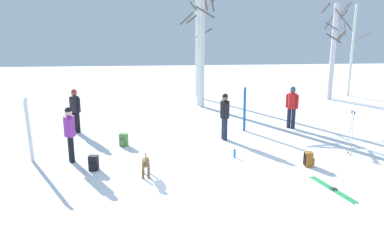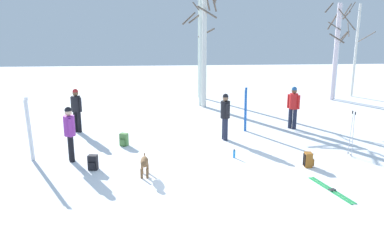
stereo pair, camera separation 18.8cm
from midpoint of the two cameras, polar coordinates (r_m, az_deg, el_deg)
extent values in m
plane|color=white|center=(10.78, 2.83, -8.41)|extent=(60.00, 60.00, 0.00)
cylinder|color=#1E2338|center=(16.09, 13.90, 0.30)|extent=(0.16, 0.16, 0.82)
cylinder|color=#1E2338|center=(16.04, 14.52, 0.22)|extent=(0.16, 0.16, 0.82)
cylinder|color=red|center=(15.92, 14.36, 2.77)|extent=(0.34, 0.34, 0.62)
sphere|color=brown|center=(15.84, 14.46, 4.26)|extent=(0.22, 0.22, 0.22)
sphere|color=#265999|center=(15.83, 14.47, 4.48)|extent=(0.21, 0.21, 0.21)
cylinder|color=red|center=(15.98, 13.64, 2.79)|extent=(0.10, 0.10, 0.56)
cylinder|color=red|center=(15.86, 15.08, 2.62)|extent=(0.10, 0.10, 0.56)
cylinder|color=black|center=(15.71, -17.43, -0.27)|extent=(0.16, 0.16, 0.82)
cylinder|color=black|center=(15.59, -16.94, -0.34)|extent=(0.16, 0.16, 0.82)
cylinder|color=black|center=(15.49, -17.38, 2.27)|extent=(0.34, 0.34, 0.62)
sphere|color=brown|center=(15.42, -17.49, 3.80)|extent=(0.22, 0.22, 0.22)
sphere|color=#B22626|center=(15.41, -17.51, 4.02)|extent=(0.21, 0.21, 0.21)
cylinder|color=black|center=(15.64, -17.94, 2.26)|extent=(0.10, 0.10, 0.56)
cylinder|color=black|center=(15.36, -16.79, 2.14)|extent=(0.10, 0.10, 0.56)
cylinder|color=black|center=(12.28, -17.91, -4.23)|extent=(0.16, 0.16, 0.82)
cylinder|color=black|center=(12.45, -18.02, -3.99)|extent=(0.16, 0.16, 0.82)
cylinder|color=purple|center=(12.17, -18.22, -0.88)|extent=(0.34, 0.34, 0.62)
sphere|color=beige|center=(12.08, -18.37, 1.05)|extent=(0.22, 0.22, 0.22)
sphere|color=black|center=(12.06, -18.39, 1.33)|extent=(0.21, 0.21, 0.21)
cylinder|color=purple|center=(11.98, -18.09, -1.21)|extent=(0.10, 0.10, 0.56)
cylinder|color=purple|center=(12.38, -18.33, -0.74)|extent=(0.10, 0.10, 0.56)
cylinder|color=#1E2338|center=(13.97, 4.58, -1.39)|extent=(0.16, 0.16, 0.82)
cylinder|color=#1E2338|center=(14.14, 4.35, -1.20)|extent=(0.16, 0.16, 0.82)
cylinder|color=black|center=(13.88, 4.52, 1.57)|extent=(0.34, 0.34, 0.62)
sphere|color=#997051|center=(13.80, 4.55, 3.27)|extent=(0.22, 0.22, 0.22)
sphere|color=black|center=(13.79, 4.56, 3.52)|extent=(0.21, 0.21, 0.21)
cylinder|color=black|center=(13.69, 4.78, 1.30)|extent=(0.10, 0.10, 0.56)
cylinder|color=black|center=(14.08, 4.26, 1.67)|extent=(0.10, 0.10, 0.56)
ellipsoid|color=brown|center=(10.77, -7.42, -6.21)|extent=(0.23, 0.60, 0.26)
sphere|color=brown|center=(10.43, -7.47, -6.51)|extent=(0.18, 0.18, 0.18)
ellipsoid|color=brown|center=(10.38, -7.48, -6.74)|extent=(0.06, 0.10, 0.06)
cylinder|color=brown|center=(11.07, -7.39, -5.20)|extent=(0.04, 0.19, 0.17)
cylinder|color=brown|center=(10.68, -6.98, -7.93)|extent=(0.07, 0.07, 0.28)
cylinder|color=brown|center=(10.68, -7.81, -7.94)|extent=(0.07, 0.07, 0.28)
cylinder|color=brown|center=(11.04, -6.95, -7.17)|extent=(0.07, 0.07, 0.28)
cylinder|color=brown|center=(11.05, -7.76, -7.19)|extent=(0.07, 0.07, 0.28)
cube|color=blue|center=(15.17, 7.41, 1.40)|extent=(0.09, 0.07, 1.66)
cube|color=blue|center=(15.01, 7.51, 4.64)|extent=(0.06, 0.05, 0.10)
cube|color=blue|center=(15.22, 7.55, 1.44)|extent=(0.09, 0.07, 1.66)
cube|color=blue|center=(15.05, 7.66, 4.67)|extent=(0.06, 0.05, 0.10)
cube|color=white|center=(12.67, -23.61, -1.59)|extent=(0.13, 0.04, 1.92)
cube|color=white|center=(12.46, -24.05, 2.84)|extent=(0.06, 0.03, 0.10)
cube|color=white|center=(12.64, -23.37, -1.60)|extent=(0.13, 0.04, 1.92)
cube|color=white|center=(12.43, -23.81, 2.84)|extent=(0.06, 0.03, 0.10)
cube|color=green|center=(10.57, 19.42, -9.68)|extent=(0.47, 1.68, 0.02)
cube|color=#333338|center=(10.52, 19.60, -9.66)|extent=(0.09, 0.13, 0.03)
cube|color=green|center=(10.63, 19.85, -9.58)|extent=(0.47, 1.68, 0.02)
cube|color=#333338|center=(10.58, 20.03, -9.56)|extent=(0.09, 0.13, 0.03)
cylinder|color=#B2B2BC|center=(13.30, 22.05, -1.95)|extent=(0.02, 0.10, 1.38)
cylinder|color=black|center=(13.13, 22.35, 1.15)|extent=(0.04, 0.04, 0.10)
cylinder|color=black|center=(13.47, 21.81, -4.49)|extent=(0.07, 0.07, 0.01)
cylinder|color=#B2B2BC|center=(13.15, 22.39, -2.15)|extent=(0.02, 0.10, 1.38)
cylinder|color=black|center=(12.98, 22.69, 0.99)|extent=(0.04, 0.04, 0.10)
cylinder|color=black|center=(13.33, 22.14, -4.71)|extent=(0.07, 0.07, 0.01)
cube|color=#99591E|center=(11.94, 16.51, -5.61)|extent=(0.22, 0.27, 0.44)
cube|color=#99591E|center=(12.00, 17.08, -5.89)|extent=(0.07, 0.20, 0.20)
cube|color=black|center=(11.84, 16.07, -5.75)|extent=(0.03, 0.04, 0.37)
cube|color=black|center=(11.97, 15.88, -5.52)|extent=(0.03, 0.04, 0.37)
cube|color=black|center=(11.54, -14.89, -6.19)|extent=(0.29, 0.24, 0.44)
cube|color=black|center=(11.44, -15.08, -6.72)|extent=(0.20, 0.09, 0.20)
cube|color=black|center=(11.66, -15.04, -5.98)|extent=(0.04, 0.03, 0.37)
cube|color=black|center=(11.62, -14.37, -6.01)|extent=(0.04, 0.03, 0.37)
cube|color=#4C7F3F|center=(13.56, -10.53, -2.91)|extent=(0.32, 0.28, 0.44)
cube|color=#4C7F3F|center=(13.47, -10.77, -3.33)|extent=(0.20, 0.13, 0.20)
cube|color=black|center=(13.69, -10.57, -2.75)|extent=(0.04, 0.04, 0.37)
cube|color=black|center=(13.62, -10.04, -2.81)|extent=(0.04, 0.04, 0.37)
cylinder|color=#1E72BF|center=(12.26, 5.92, -5.02)|extent=(0.08, 0.08, 0.25)
cylinder|color=black|center=(12.22, 5.93, -4.41)|extent=(0.05, 0.05, 0.02)
cylinder|color=silver|center=(19.62, 0.83, 10.07)|extent=(0.24, 0.24, 5.53)
cylinder|color=brown|center=(19.52, 1.81, 16.82)|extent=(0.31, 0.68, 0.58)
cylinder|color=brown|center=(19.97, 1.54, 12.85)|extent=(0.81, 0.65, 0.50)
cylinder|color=brown|center=(19.86, -1.06, 14.90)|extent=(0.78, 1.28, 0.65)
cylinder|color=brown|center=(19.12, 1.67, 15.75)|extent=(1.05, 0.51, 0.60)
cylinder|color=silver|center=(19.31, 1.24, 10.61)|extent=(0.24, 0.24, 5.93)
cylinder|color=brown|center=(19.65, 0.10, 15.08)|extent=(0.90, 0.77, 0.63)
cylinder|color=silver|center=(21.95, 0.53, 12.68)|extent=(0.20, 0.20, 7.21)
cylinder|color=brown|center=(21.67, 0.28, 16.21)|extent=(0.63, 0.33, 0.75)
cylinder|color=silver|center=(22.71, 19.96, 9.42)|extent=(0.22, 0.22, 5.24)
cylinder|color=brown|center=(22.28, 20.11, 11.36)|extent=(0.77, 0.43, 0.53)
cylinder|color=brown|center=(22.82, 21.03, 11.61)|extent=(0.10, 0.79, 0.50)
cylinder|color=brown|center=(22.85, 19.09, 15.52)|extent=(0.83, 0.91, 0.57)
cylinder|color=brown|center=(22.93, 19.70, 13.89)|extent=(0.78, 0.32, 1.08)
cylinder|color=brown|center=(22.82, 21.34, 14.32)|extent=(0.12, 0.83, 0.42)
cylinder|color=silver|center=(23.08, 20.14, 9.39)|extent=(0.17, 0.17, 5.18)
cylinder|color=brown|center=(22.69, 19.79, 13.03)|extent=(0.45, 0.80, 0.46)
cylinder|color=brown|center=(22.56, 21.39, 13.78)|extent=(1.18, 0.27, 1.15)
cylinder|color=brown|center=(23.20, 21.48, 15.00)|extent=(0.07, 0.77, 0.63)
cylinder|color=silver|center=(24.29, 22.53, 9.46)|extent=(0.14, 0.14, 5.26)
cylinder|color=brown|center=(24.68, 23.89, 11.27)|extent=(0.32, 1.30, 0.63)
cylinder|color=brown|center=(24.41, 22.02, 15.27)|extent=(0.71, 0.70, 0.64)
cylinder|color=brown|center=(24.18, 21.58, 12.41)|extent=(0.39, 1.01, 0.77)
cylinder|color=brown|center=(24.48, 21.06, 11.41)|extent=(1.07, 1.07, 0.69)
camera|label=1|loc=(0.09, -90.42, -0.10)|focal=35.83mm
camera|label=2|loc=(0.09, 89.58, 0.10)|focal=35.83mm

